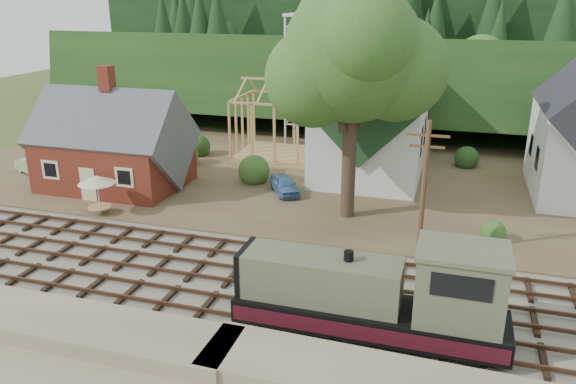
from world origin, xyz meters
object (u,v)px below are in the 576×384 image
(car_blue, at_px, (285,185))
(patio_set, at_px, (97,181))
(locomotive, at_px, (380,297))
(car_green, at_px, (34,166))

(car_blue, relative_size, patio_set, 1.43)
(locomotive, xyz_separation_m, patio_set, (-19.71, 8.50, 0.53))
(car_blue, height_order, patio_set, patio_set)
(locomotive, height_order, car_blue, locomotive)
(locomotive, bearing_deg, car_blue, 119.84)
(car_green, bearing_deg, patio_set, -100.81)
(locomotive, xyz_separation_m, car_green, (-30.05, 14.58, -1.11))
(car_blue, height_order, car_green, car_blue)
(patio_set, bearing_deg, car_blue, 35.55)
(car_blue, distance_m, patio_set, 13.03)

